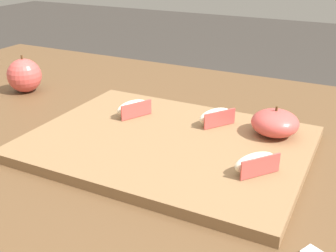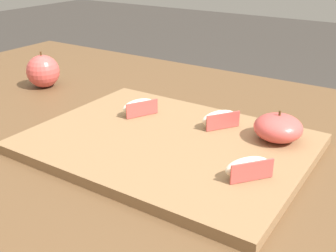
{
  "view_description": "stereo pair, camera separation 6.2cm",
  "coord_description": "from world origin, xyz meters",
  "px_view_note": "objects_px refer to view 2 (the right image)",
  "views": [
    {
      "loc": [
        0.32,
        -0.5,
        1.06
      ],
      "look_at": [
        0.06,
        0.0,
        0.81
      ],
      "focal_mm": 44.17,
      "sensor_mm": 36.0,
      "label": 1
    },
    {
      "loc": [
        0.37,
        -0.47,
        1.06
      ],
      "look_at": [
        0.06,
        0.0,
        0.81
      ],
      "focal_mm": 44.17,
      "sensor_mm": 36.0,
      "label": 2
    }
  ],
  "objects_px": {
    "apple_wedge_right": "(248,167)",
    "cutting_board": "(168,143)",
    "whole_apple_pink_lady": "(43,71)",
    "apple_half_skin_up": "(278,128)",
    "apple_wedge_near_knife": "(140,107)",
    "apple_wedge_left": "(220,119)"
  },
  "relations": [
    {
      "from": "apple_half_skin_up",
      "to": "apple_wedge_right",
      "type": "xyz_separation_m",
      "value": [
        0.01,
        -0.12,
        -0.01
      ]
    },
    {
      "from": "apple_wedge_near_knife",
      "to": "whole_apple_pink_lady",
      "type": "xyz_separation_m",
      "value": [
        -0.29,
        0.04,
        0.01
      ]
    },
    {
      "from": "apple_wedge_left",
      "to": "apple_wedge_near_knife",
      "type": "bearing_deg",
      "value": -168.48
    },
    {
      "from": "apple_wedge_right",
      "to": "apple_wedge_left",
      "type": "xyz_separation_m",
      "value": [
        -0.1,
        0.12,
        0.0
      ]
    },
    {
      "from": "apple_wedge_near_knife",
      "to": "whole_apple_pink_lady",
      "type": "bearing_deg",
      "value": 171.37
    },
    {
      "from": "apple_half_skin_up",
      "to": "cutting_board",
      "type": "bearing_deg",
      "value": -148.9
    },
    {
      "from": "apple_half_skin_up",
      "to": "apple_wedge_right",
      "type": "height_order",
      "value": "apple_half_skin_up"
    },
    {
      "from": "apple_wedge_right",
      "to": "whole_apple_pink_lady",
      "type": "bearing_deg",
      "value": 165.4
    },
    {
      "from": "apple_wedge_right",
      "to": "whole_apple_pink_lady",
      "type": "relative_size",
      "value": 0.78
    },
    {
      "from": "cutting_board",
      "to": "whole_apple_pink_lady",
      "type": "distance_m",
      "value": 0.4
    },
    {
      "from": "cutting_board",
      "to": "apple_wedge_near_knife",
      "type": "bearing_deg",
      "value": 150.09
    },
    {
      "from": "apple_wedge_near_knife",
      "to": "apple_wedge_left",
      "type": "xyz_separation_m",
      "value": [
        0.14,
        0.03,
        0.0
      ]
    },
    {
      "from": "apple_half_skin_up",
      "to": "apple_wedge_left",
      "type": "height_order",
      "value": "apple_half_skin_up"
    },
    {
      "from": "cutting_board",
      "to": "apple_half_skin_up",
      "type": "xyz_separation_m",
      "value": [
        0.14,
        0.08,
        0.03
      ]
    },
    {
      "from": "cutting_board",
      "to": "apple_wedge_left",
      "type": "xyz_separation_m",
      "value": [
        0.05,
        0.08,
        0.02
      ]
    },
    {
      "from": "apple_wedge_left",
      "to": "whole_apple_pink_lady",
      "type": "xyz_separation_m",
      "value": [
        -0.43,
        0.02,
        0.01
      ]
    },
    {
      "from": "apple_half_skin_up",
      "to": "apple_wedge_near_knife",
      "type": "height_order",
      "value": "apple_half_skin_up"
    },
    {
      "from": "apple_half_skin_up",
      "to": "apple_wedge_near_knife",
      "type": "relative_size",
      "value": 1.14
    },
    {
      "from": "apple_wedge_right",
      "to": "cutting_board",
      "type": "bearing_deg",
      "value": 164.59
    },
    {
      "from": "cutting_board",
      "to": "whole_apple_pink_lady",
      "type": "xyz_separation_m",
      "value": [
        -0.38,
        0.1,
        0.03
      ]
    },
    {
      "from": "cutting_board",
      "to": "apple_half_skin_up",
      "type": "bearing_deg",
      "value": 31.1
    },
    {
      "from": "cutting_board",
      "to": "apple_wedge_near_knife",
      "type": "relative_size",
      "value": 6.45
    }
  ]
}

